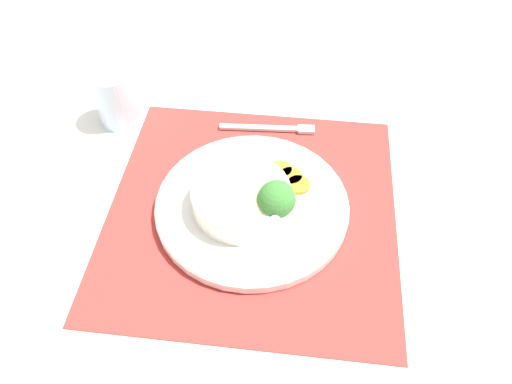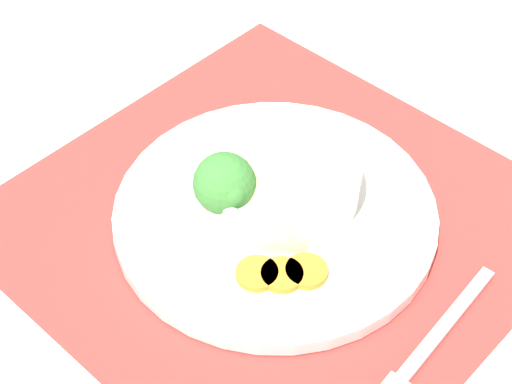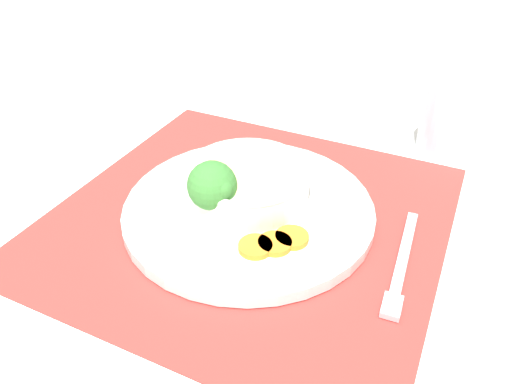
{
  "view_description": "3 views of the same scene",
  "coord_description": "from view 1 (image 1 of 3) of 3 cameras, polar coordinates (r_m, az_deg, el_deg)",
  "views": [
    {
      "loc": [
        0.52,
        0.04,
        0.65
      ],
      "look_at": [
        0.0,
        0.01,
        0.05
      ],
      "focal_mm": 35.0,
      "sensor_mm": 36.0,
      "label": 1
    },
    {
      "loc": [
        -0.35,
        0.45,
        0.64
      ],
      "look_at": [
        0.01,
        0.01,
        0.04
      ],
      "focal_mm": 60.0,
      "sensor_mm": 36.0,
      "label": 2
    },
    {
      "loc": [
        -0.2,
        0.47,
        0.4
      ],
      "look_at": [
        -0.01,
        -0.01,
        0.03
      ],
      "focal_mm": 35.0,
      "sensor_mm": 36.0,
      "label": 3
    }
  ],
  "objects": [
    {
      "name": "carrot_slice_near",
      "position": [
        0.84,
        4.87,
        0.8
      ],
      "size": [
        0.04,
        0.04,
        0.01
      ],
      "color": "orange",
      "rests_on": "plate"
    },
    {
      "name": "fork",
      "position": [
        0.97,
        2.39,
        7.27
      ],
      "size": [
        0.02,
        0.18,
        0.01
      ],
      "rotation": [
        0.0,
        0.0,
        0.01
      ],
      "color": "#B7B7BC",
      "rests_on": "placemat"
    },
    {
      "name": "ground_plane",
      "position": [
        0.84,
        -0.46,
        -2.1
      ],
      "size": [
        4.0,
        4.0,
        0.0
      ],
      "primitive_type": "plane",
      "color": "white"
    },
    {
      "name": "water_glass",
      "position": [
        1.0,
        -15.68,
        10.07
      ],
      "size": [
        0.08,
        0.08,
        0.11
      ],
      "color": "silver",
      "rests_on": "ground_plane"
    },
    {
      "name": "placemat",
      "position": [
        0.83,
        -0.46,
        -2.02
      ],
      "size": [
        0.51,
        0.5,
        0.0
      ],
      "color": "#B2332D",
      "rests_on": "ground_plane"
    },
    {
      "name": "broccoli_floret",
      "position": [
        0.77,
        2.4,
        -0.87
      ],
      "size": [
        0.06,
        0.06,
        0.08
      ],
      "color": "#759E51",
      "rests_on": "plate"
    },
    {
      "name": "carrot_slice_far",
      "position": [
        0.86,
        2.83,
        2.54
      ],
      "size": [
        0.04,
        0.04,
        0.01
      ],
      "color": "orange",
      "rests_on": "plate"
    },
    {
      "name": "carrot_slice_middle",
      "position": [
        0.86,
        3.99,
        1.78
      ],
      "size": [
        0.04,
        0.04,
        0.01
      ],
      "color": "orange",
      "rests_on": "plate"
    },
    {
      "name": "bowl",
      "position": [
        0.8,
        -1.71,
        -0.46
      ],
      "size": [
        0.16,
        0.16,
        0.05
      ],
      "color": "silver",
      "rests_on": "plate"
    },
    {
      "name": "plate",
      "position": [
        0.82,
        -0.46,
        -1.44
      ],
      "size": [
        0.32,
        0.32,
        0.02
      ],
      "color": "white",
      "rests_on": "placemat"
    }
  ]
}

